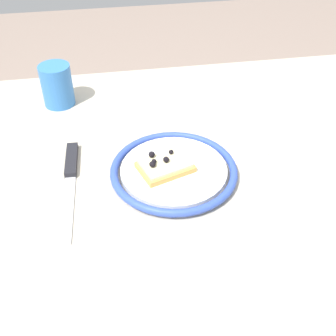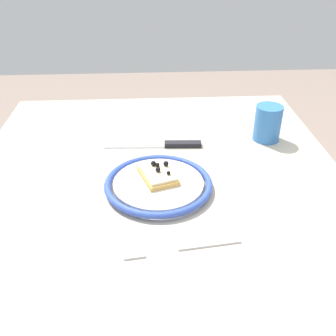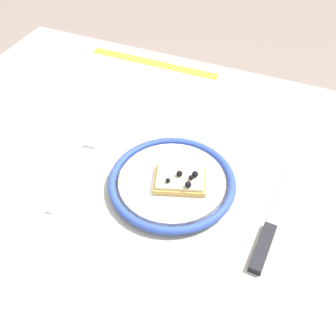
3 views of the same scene
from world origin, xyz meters
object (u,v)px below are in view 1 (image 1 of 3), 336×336
knife (71,172)px  dining_table (193,206)px  cup (57,85)px  pizza_slice_near (164,164)px  plate (174,171)px  fork (264,153)px

knife → dining_table: bearing=171.1°
knife → cup: size_ratio=2.68×
knife → cup: (0.02, -0.25, 0.04)m
pizza_slice_near → cup: 0.33m
dining_table → pizza_slice_near: pizza_slice_near is taller
knife → cup: 0.25m
dining_table → pizza_slice_near: 0.12m
plate → knife: bearing=-10.7°
plate → cup: 0.35m
pizza_slice_near → knife: pizza_slice_near is taller
pizza_slice_near → fork: pizza_slice_near is taller
pizza_slice_near → knife: size_ratio=0.43×
fork → cup: cup is taller
dining_table → plate: bearing=-0.5°
fork → cup: 0.45m
plate → fork: plate is taller
dining_table → pizza_slice_near: size_ratio=10.20×
pizza_slice_near → dining_table: bearing=175.1°
knife → fork: bearing=179.7°
pizza_slice_near → knife: 0.17m
dining_table → fork: size_ratio=5.27×
dining_table → knife: 0.24m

